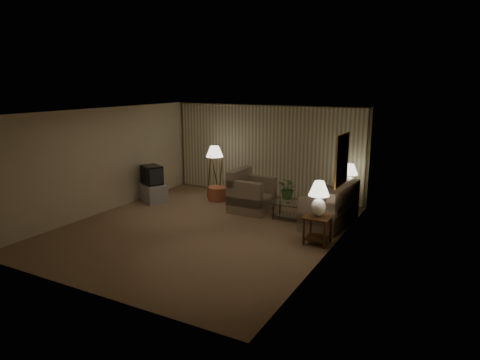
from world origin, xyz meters
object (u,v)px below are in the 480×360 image
at_px(sofa, 329,208).
at_px(vase, 288,200).
at_px(side_table_far, 349,197).
at_px(floor_lamp, 215,171).
at_px(coffee_table, 293,209).
at_px(table_lamp_near, 319,196).
at_px(table_lamp_far, 350,175).
at_px(ottoman, 218,193).
at_px(tv_cabinet, 153,192).
at_px(crt_tv, 152,175).
at_px(armchair, 252,195).
at_px(side_table_near, 318,225).

distance_m(sofa, vase, 1.04).
bearing_deg(side_table_far, floor_lamp, -173.75).
height_order(coffee_table, vase, vase).
height_order(table_lamp_near, table_lamp_far, table_lamp_near).
relative_size(table_lamp_near, vase, 4.80).
distance_m(side_table_far, ottoman, 3.68).
bearing_deg(tv_cabinet, table_lamp_far, 43.84).
xyz_separation_m(table_lamp_far, crt_tv, (-5.20, -1.61, -0.24)).
bearing_deg(armchair, table_lamp_near, -120.86).
height_order(sofa, floor_lamp, floor_lamp).
xyz_separation_m(table_lamp_near, tv_cabinet, (-5.20, 0.94, -0.79)).
height_order(side_table_near, floor_lamp, floor_lamp).
bearing_deg(ottoman, vase, -15.52).
relative_size(side_table_near, table_lamp_far, 0.88).
relative_size(side_table_near, side_table_far, 1.00).
distance_m(floor_lamp, ottoman, 0.68).
xyz_separation_m(table_lamp_far, tv_cabinet, (-5.20, -1.61, -0.75)).
bearing_deg(side_table_near, tv_cabinet, 169.76).
height_order(armchair, floor_lamp, floor_lamp).
distance_m(table_lamp_far, ottoman, 3.76).
distance_m(coffee_table, ottoman, 2.69).
height_order(table_lamp_near, tv_cabinet, table_lamp_near).
bearing_deg(table_lamp_near, armchair, 147.88).
xyz_separation_m(side_table_far, coffee_table, (-1.03, -1.30, -0.12)).
bearing_deg(crt_tv, coffee_table, 30.90).
bearing_deg(tv_cabinet, side_table_far, 43.84).
relative_size(tv_cabinet, floor_lamp, 0.68).
bearing_deg(table_lamp_far, armchair, -153.64).
relative_size(table_lamp_near, table_lamp_far, 1.11).
relative_size(side_table_far, ottoman, 1.05).
bearing_deg(tv_cabinet, sofa, 31.29).
distance_m(table_lamp_near, tv_cabinet, 5.34).
xyz_separation_m(sofa, vase, (-1.03, -0.10, 0.10)).
distance_m(table_lamp_far, crt_tv, 5.45).
bearing_deg(sofa, armchair, -87.94).
xyz_separation_m(tv_cabinet, ottoman, (1.58, 0.99, -0.06)).
bearing_deg(ottoman, sofa, -9.47).
height_order(side_table_far, crt_tv, crt_tv).
height_order(side_table_near, tv_cabinet, side_table_near).
distance_m(crt_tv, ottoman, 1.95).
relative_size(sofa, tv_cabinet, 1.79).
distance_m(sofa, crt_tv, 5.08).
bearing_deg(side_table_near, floor_lamp, 150.96).
xyz_separation_m(table_lamp_near, floor_lamp, (-3.83, 2.13, -0.24)).
height_order(table_lamp_far, coffee_table, table_lamp_far).
height_order(tv_cabinet, crt_tv, crt_tv).
bearing_deg(tv_cabinet, armchair, 36.03).
distance_m(armchair, side_table_far, 2.53).
xyz_separation_m(sofa, armchair, (-2.12, 0.07, 0.04)).
distance_m(side_table_far, table_lamp_far, 0.61).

